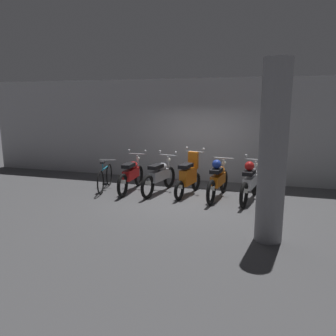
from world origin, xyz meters
TOP-DOWN VIEW (x-y plane):
  - ground_plane at (0.00, 0.00)m, footprint 80.00×80.00m
  - back_wall at (0.00, 2.31)m, footprint 16.00×0.30m
  - motorbike_slot_0 at (-1.68, 0.28)m, footprint 0.59×1.95m
  - motorbike_slot_1 at (-0.84, 0.33)m, footprint 0.60×1.94m
  - motorbike_slot_2 at (0.01, 0.36)m, footprint 0.58×1.67m
  - motorbike_slot_3 at (0.84, 0.25)m, footprint 0.56×1.95m
  - motorbike_slot_4 at (1.68, 0.24)m, footprint 0.59×1.94m
  - bicycle at (-2.48, 0.18)m, footprint 0.56×1.69m
  - support_pillar at (2.15, -2.26)m, footprint 0.50×0.50m

SIDE VIEW (x-z plane):
  - ground_plane at x=0.00m, z-range 0.00..0.00m
  - bicycle at x=-2.48m, z-range -0.08..0.80m
  - motorbike_slot_0 at x=-1.68m, z-range -0.08..1.07m
  - motorbike_slot_1 at x=-0.84m, z-range -0.08..1.07m
  - motorbike_slot_3 at x=0.84m, z-range -0.02..1.07m
  - motorbike_slot_2 at x=0.01m, z-range -0.12..1.17m
  - motorbike_slot_4 at x=1.68m, z-range -0.05..1.10m
  - back_wall at x=0.00m, z-range 0.00..3.30m
  - support_pillar at x=2.15m, z-range 0.00..3.30m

